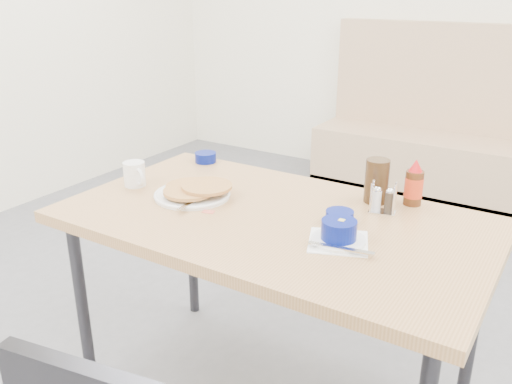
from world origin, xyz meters
The scene contains 11 objects.
booth_bench centered at (0.00, 2.78, 0.35)m, with size 1.90×0.56×1.22m.
dining_table centered at (0.00, 0.25, 0.70)m, with size 1.40×0.80×0.76m.
pancake_plate centered at (-0.33, 0.25, 0.78)m, with size 0.28×0.29×0.05m.
coffee_mug centered at (-0.58, 0.21, 0.81)m, with size 0.12×0.08×0.09m.
grits_setting centered at (0.26, 0.18, 0.79)m, with size 0.24×0.22×0.07m.
creamer_bowl centered at (-0.54, 0.59, 0.78)m, with size 0.09×0.09×0.04m.
butter_bowl centered at (0.21, 0.31, 0.78)m, with size 0.09×0.09×0.04m.
amber_tumbler centered at (0.24, 0.55, 0.84)m, with size 0.08×0.08×0.15m, color #342110.
condiment_caddy centered at (0.29, 0.47, 0.80)m, with size 0.10×0.07×0.11m.
syrup_bottle centered at (0.36, 0.59, 0.83)m, with size 0.06×0.06×0.16m.
sugar_wrapper centered at (-0.20, 0.16, 0.76)m, with size 0.04×0.03×0.00m, color #DA5E48.
Camera 1 is at (0.82, -1.17, 1.48)m, focal length 38.00 mm.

